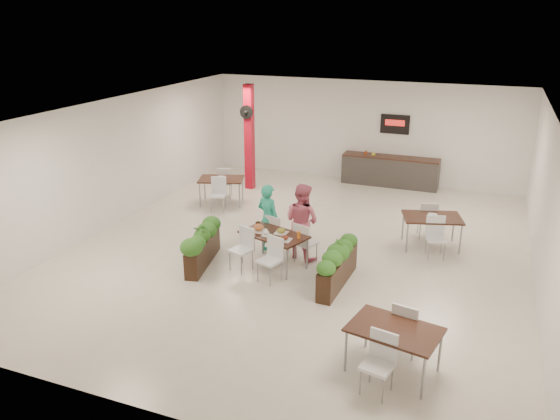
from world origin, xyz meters
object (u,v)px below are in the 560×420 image
at_px(main_table, 273,239).
at_px(side_table_b, 432,221).
at_px(service_counter, 390,170).
at_px(planter_left, 202,243).
at_px(diner_woman, 302,221).
at_px(side_table_a, 221,182).
at_px(red_column, 249,136).
at_px(diner_man, 268,219).
at_px(side_table_c, 394,335).
at_px(planter_right, 338,262).

relative_size(main_table, side_table_b, 1.15).
xyz_separation_m(service_counter, planter_left, (-2.70, -7.24, 0.00)).
bearing_deg(diner_woman, side_table_b, -128.69).
bearing_deg(service_counter, side_table_a, -139.79).
height_order(diner_woman, side_table_b, diner_woman).
xyz_separation_m(main_table, side_table_a, (-2.92, 3.27, -0.00)).
relative_size(red_column, service_counter, 1.07).
bearing_deg(side_table_b, planter_left, -164.96).
distance_m(diner_man, side_table_a, 3.64).
bearing_deg(side_table_c, diner_man, 146.66).
height_order(diner_man, side_table_a, diner_man).
xyz_separation_m(service_counter, side_table_c, (1.83, -9.55, 0.14)).
distance_m(red_column, diner_woman, 5.37).
distance_m(planter_left, side_table_a, 4.00).
height_order(red_column, side_table_a, red_column).
bearing_deg(diner_man, planter_left, 65.20).
height_order(planter_right, side_table_c, planter_right).
height_order(main_table, side_table_a, same).
height_order(diner_man, planter_left, diner_man).
distance_m(side_table_b, side_table_c, 5.07).
bearing_deg(planter_left, side_table_c, -27.03).
xyz_separation_m(diner_woman, planter_right, (1.11, -1.00, -0.37)).
distance_m(service_counter, planter_right, 7.12).
height_order(main_table, side_table_c, same).
height_order(diner_woman, planter_left, diner_woman).
relative_size(planter_right, side_table_b, 1.12).
relative_size(main_table, side_table_c, 1.16).
distance_m(planter_right, side_table_a, 5.72).
bearing_deg(service_counter, side_table_c, -79.13).
bearing_deg(diner_man, side_table_a, -26.77).
bearing_deg(service_counter, main_table, -100.30).
relative_size(service_counter, diner_woman, 1.75).
bearing_deg(service_counter, planter_left, -110.44).
bearing_deg(main_table, planter_right, -12.74).
height_order(red_column, planter_left, red_column).
bearing_deg(side_table_b, side_table_a, 154.20).
relative_size(planter_right, side_table_a, 1.12).
bearing_deg(side_table_a, diner_man, -63.89).
distance_m(planter_left, side_table_b, 5.27).
relative_size(diner_man, side_table_b, 0.96).
xyz_separation_m(red_column, main_table, (2.77, -4.91, -1.01)).
bearing_deg(diner_woman, side_table_a, -18.96).
bearing_deg(planter_left, diner_man, 45.98).
height_order(diner_man, diner_woman, diner_woman).
height_order(diner_man, planter_right, diner_man).
bearing_deg(planter_right, diner_man, 152.48).
xyz_separation_m(red_column, planter_left, (1.30, -5.37, -1.15)).
bearing_deg(main_table, diner_man, 120.86).
xyz_separation_m(main_table, planter_left, (-1.47, -0.46, -0.14)).
height_order(service_counter, side_table_a, service_counter).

